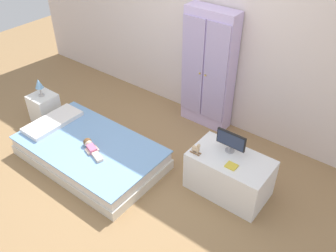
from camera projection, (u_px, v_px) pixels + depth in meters
The scene contains 12 objects.
ground_plane at pixel (129, 175), 4.08m from camera, with size 10.00×10.00×0.02m, color #99754C.
back_wall at pixel (212, 19), 4.28m from camera, with size 6.40×0.05×2.70m, color silver.
bed at pixel (90, 152), 4.20m from camera, with size 1.70×0.99×0.26m.
pillow at pixel (53, 122), 4.42m from camera, with size 0.32×0.71×0.05m, color white.
doll at pixel (90, 146), 4.03m from camera, with size 0.38×0.19×0.10m.
nightstand at pixel (45, 108), 4.83m from camera, with size 0.31×0.31×0.39m, color white.
table_lamp at pixel (39, 84), 4.61m from camera, with size 0.11×0.11×0.24m.
wardrobe at pixel (208, 70), 4.46m from camera, with size 0.65×0.27×1.55m.
tv_stand at pixel (229, 174), 3.75m from camera, with size 0.83×0.49×0.46m, color white.
tv_monitor at pixel (231, 141), 3.62m from camera, with size 0.32×0.10×0.23m.
rocking_horse_toy at pixel (197, 149), 3.63m from camera, with size 0.11×0.04×0.13m.
book_yellow at pixel (231, 166), 3.51m from camera, with size 0.11×0.10×0.01m, color gold.
Camera 1 is at (2.15, -2.07, 2.87)m, focal length 38.40 mm.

